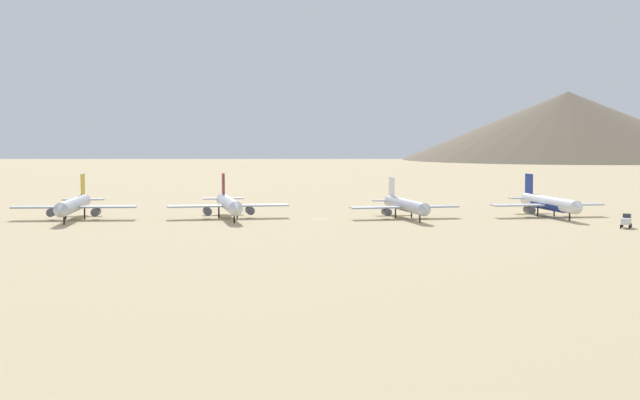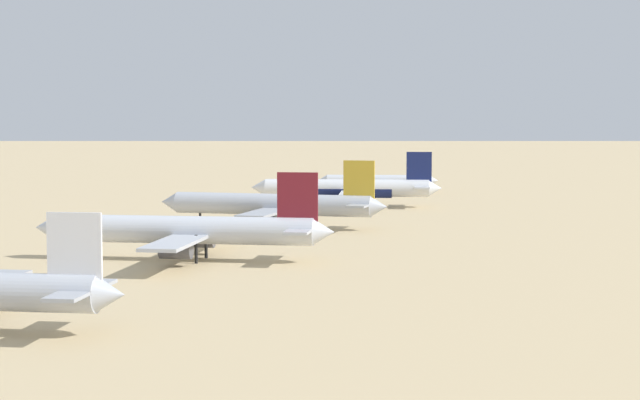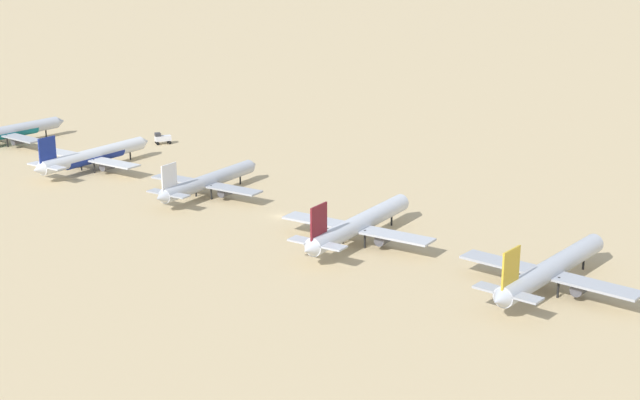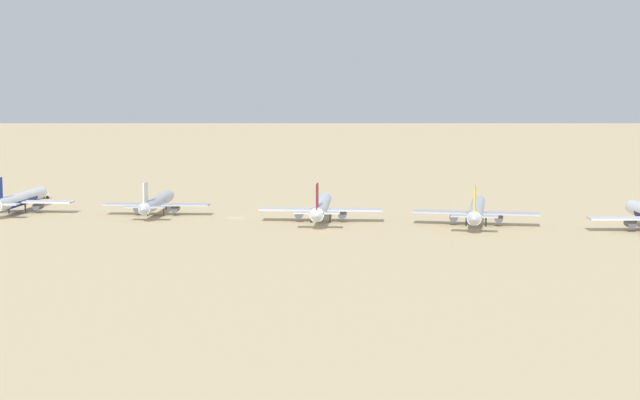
{
  "view_description": "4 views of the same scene",
  "coord_description": "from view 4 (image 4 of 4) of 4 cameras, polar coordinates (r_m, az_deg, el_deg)",
  "views": [
    {
      "loc": [
        283.55,
        -52.4,
        26.11
      ],
      "look_at": [
        3.99,
        -0.3,
        6.16
      ],
      "focal_mm": 52.53,
      "sensor_mm": 36.0,
      "label": 1
    },
    {
      "loc": [
        -50.47,
        119.14,
        21.25
      ],
      "look_at": [
        -17.22,
        -86.97,
        4.6
      ],
      "focal_mm": 56.8,
      "sensor_mm": 36.0,
      "label": 2
    },
    {
      "loc": [
        -182.89,
        -133.97,
        71.18
      ],
      "look_at": [
        0.86,
        -11.65,
        5.99
      ],
      "focal_mm": 53.19,
      "sensor_mm": 36.0,
      "label": 3
    },
    {
      "loc": [
        -314.27,
        -52.48,
        43.66
      ],
      "look_at": [
        5.78,
        -25.93,
        5.23
      ],
      "focal_mm": 57.03,
      "sensor_mm": 36.0,
      "label": 4
    }
  ],
  "objects": [
    {
      "name": "service_truck",
      "position": [
        383.47,
        -15.43,
        0.35
      ],
      "size": [
        5.66,
        5.07,
        3.9
      ],
      "color": "silver",
      "rests_on": "ground"
    },
    {
      "name": "ground_plane",
      "position": [
        321.6,
        -4.69,
        -1.0
      ],
      "size": [
        2086.87,
        2086.87,
        0.0
      ],
      "primitive_type": "plane",
      "color": "tan"
    },
    {
      "name": "parked_jet_4",
      "position": [
        330.56,
        -9.15,
        -0.13
      ],
      "size": [
        42.38,
        34.36,
        12.24
      ],
      "color": "#B2B7C1",
      "rests_on": "ground"
    },
    {
      "name": "parked_jet_2",
      "position": [
        307.32,
        8.78,
        -0.57
      ],
      "size": [
        46.62,
        37.98,
        13.44
      ],
      "color": "#B2B7C1",
      "rests_on": "ground"
    },
    {
      "name": "parked_jet_5",
      "position": [
        346.89,
        -16.51,
        0.03
      ],
      "size": [
        45.09,
        36.53,
        13.03
      ],
      "color": "silver",
      "rests_on": "ground"
    },
    {
      "name": "parked_jet_3",
      "position": [
        311.32,
        0.06,
        -0.4
      ],
      "size": [
        46.6,
        37.76,
        13.46
      ],
      "color": "silver",
      "rests_on": "ground"
    }
  ]
}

